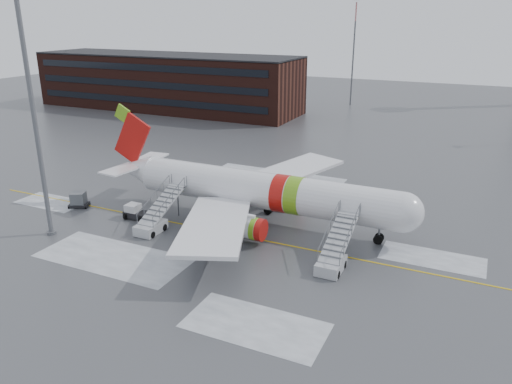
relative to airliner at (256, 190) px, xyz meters
The scene contains 9 objects.
ground 5.07m from the airliner, 121.58° to the right, with size 260.00×260.00×0.00m, color #494C4F.
airliner is the anchor object (origin of this frame).
airstair_fwd 12.56m from the airliner, 31.99° to the right, with size 2.05×7.70×3.48m.
airstair_aft 10.75m from the airliner, 141.44° to the right, with size 2.05×7.70×3.48m.
pushback_tug 13.17m from the airliner, 157.63° to the right, with size 2.74×2.07×1.55m.
uld_container 20.67m from the airliner, 166.17° to the right, with size 2.53×2.25×1.71m.
light_mast_near 23.46m from the airliner, 145.26° to the right, with size 1.20×1.20×28.32m.
terminal_building 69.97m from the airliner, 132.20° to the left, with size 62.00×16.11×12.30m.
light_mast_far_n 76.19m from the airliner, 97.58° to the left, with size 1.20×1.20×24.25m.
Camera 1 is at (22.73, -40.98, 20.61)m, focal length 35.00 mm.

